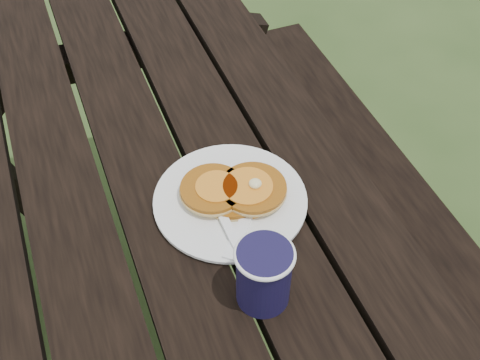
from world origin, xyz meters
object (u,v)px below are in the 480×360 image
object	(u,v)px
picnic_table	(186,343)
coffee_cup	(264,273)
pancake_stack	(234,190)
plate	(230,201)

from	to	relation	value
picnic_table	coffee_cup	bearing A→B (deg)	-59.03
pancake_stack	coffee_cup	xyz separation A→B (m)	(-0.03, -0.20, 0.04)
pancake_stack	coffee_cup	size ratio (longest dim) A/B	1.59
plate	picnic_table	bearing A→B (deg)	-165.57
pancake_stack	picnic_table	bearing A→B (deg)	-164.68
picnic_table	coffee_cup	world-z (taller)	coffee_cup
picnic_table	coffee_cup	size ratio (longest dim) A/B	15.90
picnic_table	plate	bearing A→B (deg)	14.43
coffee_cup	plate	bearing A→B (deg)	84.16
plate	coffee_cup	size ratio (longest dim) A/B	2.30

